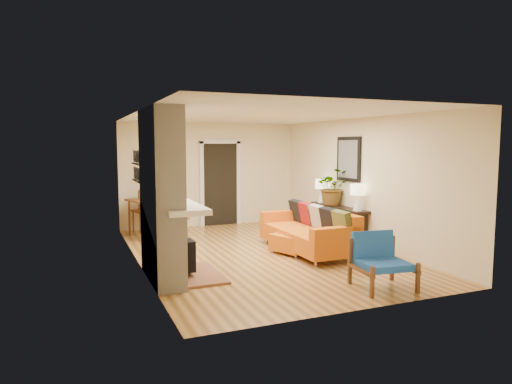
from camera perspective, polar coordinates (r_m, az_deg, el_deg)
room_shell at (r=11.23m, az=-1.87°, el=1.78°), size 6.50×6.50×6.50m
fireplace at (r=7.03m, az=-11.45°, el=-0.86°), size 1.09×1.68×2.60m
sofa at (r=8.90m, az=6.86°, el=-4.85°), size 1.00×2.30×0.90m
ottoman at (r=8.76m, az=4.89°, el=-6.25°), size 0.92×0.92×0.36m
blue_chair at (r=6.92m, az=15.15°, el=-7.91°), size 0.84×0.82×0.79m
dining_table at (r=10.42m, az=-12.54°, el=-1.82°), size 1.20×1.95×1.03m
console_table at (r=10.07m, az=10.24°, el=-2.59°), size 0.34×1.85×0.72m
lamp_near at (r=9.43m, az=12.59°, el=-0.25°), size 0.30×0.30×0.54m
lamp_far at (r=10.62m, az=8.20°, el=0.52°), size 0.30×0.30×0.54m
houseplant at (r=10.19m, az=9.57°, el=0.67°), size 0.86×0.78×0.82m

